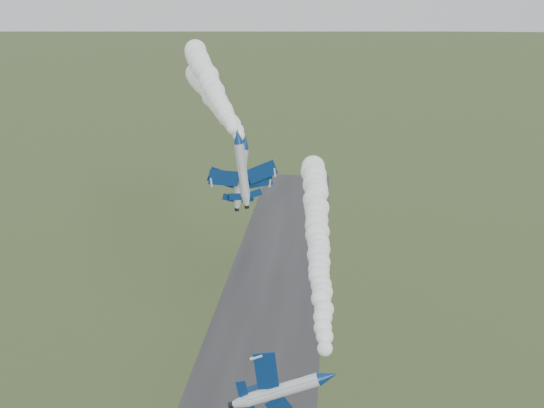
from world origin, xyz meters
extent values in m
cube|color=#2B2B2E|center=(0.00, 30.00, 0.02)|extent=(24.00, 260.00, 0.04)
cylinder|color=silver|center=(13.56, -9.09, 29.27)|extent=(2.52, 8.36, 1.89)
cone|color=navy|center=(13.96, -14.28, 29.27)|extent=(2.05, 2.30, 1.89)
cone|color=silver|center=(13.18, -4.11, 29.27)|extent=(2.02, 1.91, 1.89)
cylinder|color=black|center=(13.10, -3.13, 29.27)|extent=(1.00, 0.66, 0.96)
ellipsoid|color=black|center=(14.24, -11.17, 29.46)|extent=(1.48, 2.91, 1.26)
cube|color=navy|center=(12.33, -8.40, 31.97)|extent=(1.89, 2.48, 4.27)
cube|color=navy|center=(14.39, -8.24, 26.46)|extent=(1.89, 2.48, 4.27)
cube|color=navy|center=(12.70, -5.03, 30.74)|extent=(0.86, 1.14, 1.87)
cube|color=navy|center=(13.80, -4.94, 27.80)|extent=(0.86, 1.14, 1.87)
cube|color=navy|center=(14.45, -5.13, 29.72)|extent=(2.18, 1.72, 0.87)
cylinder|color=silver|center=(-0.23, 18.43, 48.74)|extent=(3.71, 7.95, 1.54)
cone|color=navy|center=(1.17, 13.69, 48.74)|extent=(2.06, 2.41, 1.54)
cone|color=silver|center=(-1.59, 22.99, 48.74)|extent=(1.95, 2.05, 1.54)
cylinder|color=black|center=(-1.85, 23.88, 48.74)|extent=(0.91, 0.76, 0.78)
ellipsoid|color=black|center=(0.29, 16.48, 49.26)|extent=(1.75, 2.87, 1.03)
cube|color=navy|center=(-3.10, 18.35, 48.30)|extent=(4.74, 3.37, 0.58)
cube|color=navy|center=(2.24, 19.94, 48.89)|extent=(4.74, 3.37, 0.58)
cube|color=navy|center=(-2.77, 21.76, 48.58)|extent=(2.08, 1.51, 0.29)
cube|color=navy|center=(0.07, 22.61, 48.90)|extent=(2.08, 1.51, 0.29)
cube|color=navy|center=(-1.41, 21.93, 49.94)|extent=(0.74, 1.52, 2.05)
cylinder|color=silver|center=(0.61, 19.41, 47.67)|extent=(3.79, 7.58, 1.50)
cone|color=navy|center=(2.10, 14.93, 47.67)|extent=(2.05, 2.33, 1.50)
cone|color=silver|center=(-0.83, 23.72, 47.67)|extent=(1.93, 2.00, 1.50)
cylinder|color=black|center=(-1.11, 24.57, 47.67)|extent=(0.89, 0.75, 0.76)
ellipsoid|color=black|center=(1.28, 17.60, 48.17)|extent=(1.76, 2.75, 1.00)
cube|color=navy|center=(-2.15, 19.24, 47.90)|extent=(4.55, 3.32, 0.67)
cube|color=navy|center=(2.88, 20.91, 47.18)|extent=(4.55, 3.32, 0.67)
cube|color=navy|center=(-1.91, 22.51, 47.86)|extent=(2.00, 1.49, 0.33)
cube|color=navy|center=(0.77, 23.41, 47.48)|extent=(2.00, 1.49, 0.33)
cube|color=navy|center=(-0.36, 22.81, 48.82)|extent=(0.80, 1.47, 1.96)
camera|label=1|loc=(13.31, -64.25, 68.57)|focal=40.00mm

